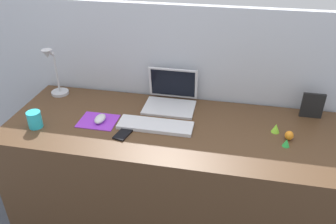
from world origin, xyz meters
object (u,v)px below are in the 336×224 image
at_px(keyboard, 155,125).
at_px(coffee_mug, 35,120).
at_px(cell_phone, 124,133).
at_px(toy_figurine_green, 286,143).
at_px(mouse, 100,119).
at_px(picture_frame, 312,106).
at_px(laptop, 171,96).
at_px(desk_lamp, 54,74).
at_px(toy_figurine_lime, 276,128).
at_px(toy_figurine_orange, 289,135).

height_order(keyboard, coffee_mug, coffee_mug).
relative_size(cell_phone, toy_figurine_green, 3.07).
distance_m(keyboard, toy_figurine_green, 0.68).
height_order(mouse, picture_frame, picture_frame).
distance_m(laptop, mouse, 0.45).
xyz_separation_m(cell_phone, coffee_mug, (-0.49, -0.03, 0.04)).
distance_m(picture_frame, toy_figurine_green, 0.36).
bearing_deg(desk_lamp, coffee_mug, -81.45).
xyz_separation_m(mouse, picture_frame, (1.16, 0.29, 0.05)).
xyz_separation_m(cell_phone, toy_figurine_lime, (0.79, 0.18, 0.02)).
distance_m(keyboard, coffee_mug, 0.66).
xyz_separation_m(keyboard, cell_phone, (-0.15, -0.10, -0.01)).
bearing_deg(toy_figurine_green, toy_figurine_orange, 73.53).
relative_size(toy_figurine_green, toy_figurine_orange, 0.85).
relative_size(picture_frame, coffee_mug, 1.61).
xyz_separation_m(mouse, toy_figurine_green, (1.00, -0.03, -0.00)).
relative_size(toy_figurine_lime, toy_figurine_orange, 1.01).
bearing_deg(toy_figurine_orange, keyboard, -177.95).
bearing_deg(coffee_mug, picture_frame, 15.28).
xyz_separation_m(laptop, toy_figurine_orange, (0.67, -0.24, -0.03)).
relative_size(toy_figurine_lime, toy_figurine_green, 1.18).
distance_m(mouse, coffee_mug, 0.35).
xyz_separation_m(keyboard, toy_figurine_orange, (0.70, 0.03, 0.01)).
bearing_deg(coffee_mug, cell_phone, 3.21).
distance_m(keyboard, cell_phone, 0.18).
bearing_deg(picture_frame, desk_lamp, -178.34).
height_order(cell_phone, toy_figurine_green, toy_figurine_green).
distance_m(toy_figurine_lime, toy_figurine_orange, 0.08).
distance_m(mouse, toy_figurine_lime, 0.96).
height_order(desk_lamp, picture_frame, desk_lamp).
relative_size(coffee_mug, toy_figurine_lime, 1.90).
distance_m(mouse, desk_lamp, 0.47).
bearing_deg(toy_figurine_lime, keyboard, -172.90).
bearing_deg(keyboard, picture_frame, 18.25).
bearing_deg(toy_figurine_orange, laptop, 160.20).
relative_size(desk_lamp, toy_figurine_green, 7.82).
xyz_separation_m(picture_frame, toy_figurine_green, (-0.16, -0.32, -0.05)).
distance_m(desk_lamp, toy_figurine_green, 1.41).
bearing_deg(picture_frame, coffee_mug, -164.72).
bearing_deg(toy_figurine_lime, toy_figurine_orange, -40.80).
bearing_deg(cell_phone, picture_frame, 33.14).
distance_m(cell_phone, toy_figurine_lime, 0.81).
height_order(laptop, toy_figurine_lime, laptop).
distance_m(laptop, desk_lamp, 0.74).
relative_size(laptop, cell_phone, 2.34).
relative_size(desk_lamp, toy_figurine_lime, 6.63).
bearing_deg(mouse, laptop, 38.27).
bearing_deg(laptop, toy_figurine_green, -25.34).
relative_size(cell_phone, toy_figurine_orange, 2.62).
height_order(coffee_mug, toy_figurine_lime, coffee_mug).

